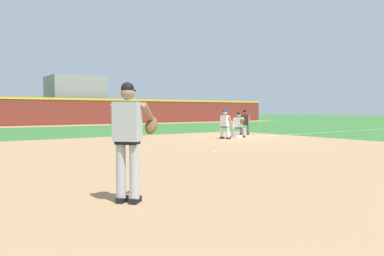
# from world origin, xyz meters

# --- Properties ---
(ground_plane) EXTENTS (160.00, 160.00, 0.00)m
(ground_plane) POSITION_xyz_m (0.00, 0.00, 0.00)
(ground_plane) COLOR #336B2D
(infield_dirt_patch) EXTENTS (18.00, 18.00, 0.01)m
(infield_dirt_patch) POSITION_xyz_m (-5.27, -4.49, 0.00)
(infield_dirt_patch) COLOR #A87F56
(infield_dirt_patch) RESTS_ON ground
(warning_track_strip) EXTENTS (48.00, 3.20, 0.01)m
(warning_track_strip) POSITION_xyz_m (0.00, 20.00, 0.00)
(warning_track_strip) COLOR #A87F56
(warning_track_strip) RESTS_ON ground
(foul_line_stripe) EXTENTS (17.99, 0.10, 0.00)m
(foul_line_stripe) POSITION_xyz_m (8.99, 0.00, 0.01)
(foul_line_stripe) COLOR white
(foul_line_stripe) RESTS_ON ground
(first_base_bag) EXTENTS (0.38, 0.38, 0.09)m
(first_base_bag) POSITION_xyz_m (0.00, 0.00, 0.04)
(first_base_bag) COLOR white
(first_base_bag) RESTS_ON ground
(baseball) EXTENTS (0.07, 0.07, 0.07)m
(baseball) POSITION_xyz_m (-5.29, -4.64, 0.04)
(baseball) COLOR white
(baseball) RESTS_ON ground
(pitcher) EXTENTS (0.85, 0.56, 1.86)m
(pitcher) POSITION_xyz_m (-10.49, -8.97, 1.06)
(pitcher) COLOR black
(pitcher) RESTS_ON ground
(first_baseman) EXTENTS (0.76, 1.07, 1.34)m
(first_baseman) POSITION_xyz_m (0.29, 0.18, 0.73)
(first_baseman) COLOR black
(first_baseman) RESTS_ON ground
(baserunner) EXTENTS (0.51, 0.64, 1.46)m
(baserunner) POSITION_xyz_m (-0.94, -0.16, 0.79)
(baserunner) COLOR black
(baserunner) RESTS_ON ground
(umpire) EXTENTS (0.66, 0.68, 1.46)m
(umpire) POSITION_xyz_m (2.04, 1.56, 0.79)
(umpire) COLOR black
(umpire) RESTS_ON ground
(outfield_wall) EXTENTS (48.00, 0.54, 2.60)m
(outfield_wall) POSITION_xyz_m (0.00, 22.00, 1.39)
(outfield_wall) COLOR maroon
(outfield_wall) RESTS_ON ground
(stadium_seating_block) EXTENTS (5.38, 4.20, 4.90)m
(stadium_seating_block) POSITION_xyz_m (0.00, 24.90, 2.48)
(stadium_seating_block) COLOR gray
(stadium_seating_block) RESTS_ON ground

